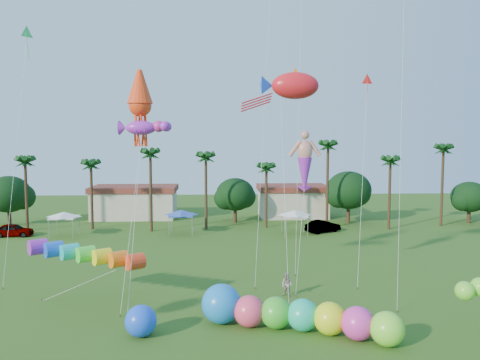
{
  "coord_description": "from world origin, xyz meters",
  "views": [
    {
      "loc": [
        -1.48,
        -20.75,
        11.58
      ],
      "look_at": [
        0.0,
        10.0,
        9.0
      ],
      "focal_mm": 35.0,
      "sensor_mm": 36.0,
      "label": 1
    }
  ],
  "objects_px": {
    "car_b": "(323,226)",
    "blue_ball": "(141,321)",
    "car_a": "(13,230)",
    "spectator_b": "(287,285)",
    "caterpillar_inflatable": "(290,314)"
  },
  "relations": [
    {
      "from": "car_b",
      "to": "blue_ball",
      "type": "relative_size",
      "value": 2.49
    },
    {
      "from": "car_a",
      "to": "blue_ball",
      "type": "bearing_deg",
      "value": -147.55
    },
    {
      "from": "car_b",
      "to": "spectator_b",
      "type": "height_order",
      "value": "spectator_b"
    },
    {
      "from": "car_a",
      "to": "spectator_b",
      "type": "xyz_separation_m",
      "value": [
        29.96,
        -23.5,
        0.11
      ]
    },
    {
      "from": "car_b",
      "to": "caterpillar_inflatable",
      "type": "distance_m",
      "value": 31.81
    },
    {
      "from": "car_a",
      "to": "car_b",
      "type": "bearing_deg",
      "value": -90.37
    },
    {
      "from": "car_b",
      "to": "spectator_b",
      "type": "distance_m",
      "value": 25.57
    },
    {
      "from": "caterpillar_inflatable",
      "to": "spectator_b",
      "type": "bearing_deg",
      "value": 104.5
    },
    {
      "from": "car_b",
      "to": "spectator_b",
      "type": "bearing_deg",
      "value": 132.94
    },
    {
      "from": "caterpillar_inflatable",
      "to": "blue_ball",
      "type": "xyz_separation_m",
      "value": [
        -8.96,
        -0.35,
        -0.11
      ]
    },
    {
      "from": "car_a",
      "to": "caterpillar_inflatable",
      "type": "height_order",
      "value": "caterpillar_inflatable"
    },
    {
      "from": "blue_ball",
      "to": "car_b",
      "type": "bearing_deg",
      "value": 59.86
    },
    {
      "from": "car_b",
      "to": "caterpillar_inflatable",
      "type": "bearing_deg",
      "value": 135.34
    },
    {
      "from": "car_a",
      "to": "car_b",
      "type": "height_order",
      "value": "car_a"
    },
    {
      "from": "car_b",
      "to": "caterpillar_inflatable",
      "type": "relative_size",
      "value": 0.39
    }
  ]
}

